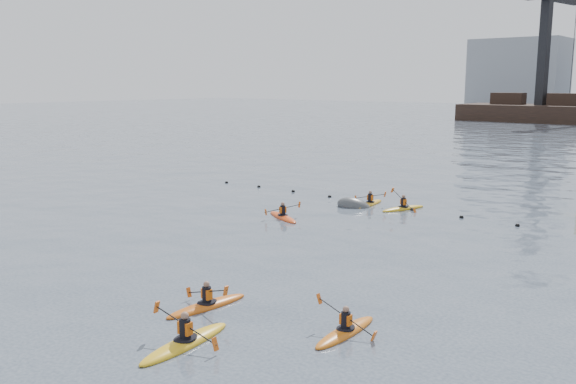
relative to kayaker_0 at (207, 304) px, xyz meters
The scene contains 9 objects.
ground 4.45m from the kayaker_0, 91.27° to the right, with size 400.00×400.00×0.00m, color #384452.
float_line 18.09m from the kayaker_0, 91.90° to the left, with size 33.24×0.73×0.24m.
kayaker_0 is the anchor object (origin of this frame).
kayaker_1 2.88m from the kayaker_0, 55.15° to the right, with size 2.32×3.45×1.19m.
kayaker_2 13.44m from the kayaker_0, 119.17° to the left, with size 3.05×1.92×0.99m.
kayaker_3 18.05m from the kayaker_0, 98.38° to the left, with size 2.07×3.09×1.25m.
kayaker_4 4.78m from the kayaker_0, 13.34° to the left, with size 2.04×2.97×1.11m.
kayaker_5 18.51m from the kayaker_0, 105.21° to the left, with size 2.02×3.03×1.00m.
mooring_buoy 17.53m from the kayaker_0, 107.43° to the left, with size 2.04×1.21×1.02m, color #3D3F42.
Camera 1 is at (14.00, -8.42, 7.17)m, focal length 38.00 mm.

